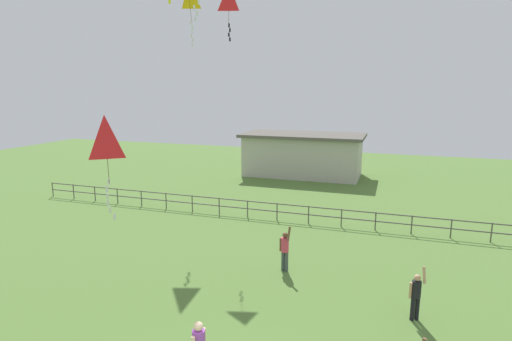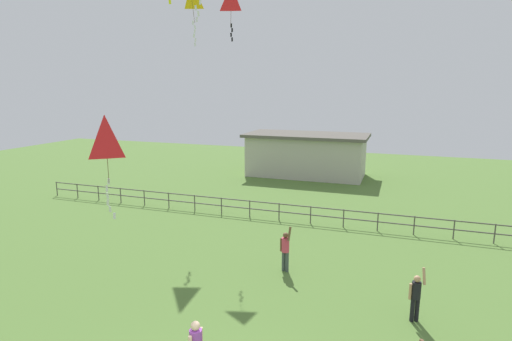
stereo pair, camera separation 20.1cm
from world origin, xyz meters
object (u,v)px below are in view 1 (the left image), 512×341
Objects in this scene: person_2 at (285,248)px; person_0 at (416,293)px; kite_1 at (229,0)px; kite_5 at (106,143)px.

person_0 is at bearing -23.91° from person_2.
kite_1 is at bearing 141.01° from person_0.
person_0 is at bearing -38.99° from kite_1.
kite_5 is at bearing -136.42° from person_2.
kite_1 is at bearing 129.74° from person_2.
person_2 is 7.72m from kite_5.
person_0 is 5.15m from person_2.
person_0 is 10.55m from kite_5.
kite_5 reaches higher than person_2.
kite_1 is (-4.38, 5.27, 10.37)m from person_2.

